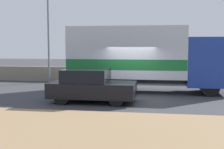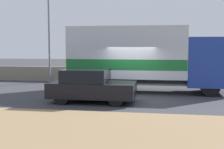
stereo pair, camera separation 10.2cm
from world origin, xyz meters
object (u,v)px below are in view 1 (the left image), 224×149
at_px(pedestrian, 215,73).
at_px(box_truck, 144,57).
at_px(street_lamp, 48,26).
at_px(car_hatchback, 91,86).

bearing_deg(pedestrian, box_truck, -154.59).
distance_m(street_lamp, pedestrian, 11.38).
height_order(box_truck, car_hatchback, box_truck).
xyz_separation_m(car_hatchback, pedestrian, (6.27, 5.52, 0.19)).
height_order(box_truck, pedestrian, box_truck).
distance_m(box_truck, pedestrian, 4.66).
bearing_deg(car_hatchback, box_truck, 58.81).
distance_m(street_lamp, car_hatchback, 8.93).
relative_size(box_truck, pedestrian, 4.76).
xyz_separation_m(box_truck, pedestrian, (4.11, 1.95, -1.00)).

